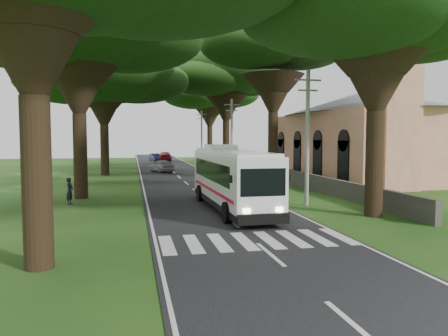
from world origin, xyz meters
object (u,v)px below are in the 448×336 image
pole_mid (232,136)px  pole_far (202,136)px  distant_car_b (155,157)px  pole_near (307,135)px  pedestrian (70,191)px  distant_car_c (165,156)px  church (363,129)px  coach_bus (231,178)px  distant_car_a (162,166)px

pole_mid → pole_far: same height
distant_car_b → pole_mid: bearing=-93.3°
pole_near → pedestrian: bearing=166.4°
pole_mid → distant_car_c: bearing=98.5°
church → coach_bus: church is taller
coach_bus → distant_car_b: bearing=90.6°
church → pole_mid: bearing=160.2°
distant_car_a → pedestrian: 24.43m
church → distant_car_c: 39.58m
distant_car_c → pedestrian: (-9.21, -47.69, 0.03)m
church → pole_far: bearing=116.8°
pole_near → distant_car_a: size_ratio=1.88×
pole_mid → coach_bus: size_ratio=0.71×
pole_mid → distant_car_c: pole_mid is taller
coach_bus → distant_car_b: size_ratio=3.00×
pole_mid → distant_car_c: 31.58m
church → pedestrian: 29.21m
pole_mid → pole_far: bearing=90.0°
coach_bus → pole_near: bearing=4.6°
church → pole_mid: church is taller
pole_far → distant_car_b: 13.23m
pole_mid → church: bearing=-19.8°
distant_car_a → distant_car_b: size_ratio=1.13×
pole_mid → distant_car_b: 31.92m
pole_mid → coach_bus: (-4.70, -20.48, -2.39)m
pole_near → coach_bus: 5.29m
church → coach_bus: bearing=-136.8°
pole_near → distant_car_a: bearing=104.3°
pole_far → distant_car_c: (-4.65, 11.05, -3.40)m
distant_car_b → distant_car_c: (1.65, -0.04, 0.13)m
pole_mid → distant_car_a: size_ratio=1.88×
pole_near → pole_mid: 20.00m
pole_near → distant_car_c: (-4.65, 51.05, -3.40)m
church → pole_near: 19.88m
coach_bus → church: bearing=42.0°
pole_mid → pole_far: 20.00m
pole_far → pole_mid: bearing=-90.0°
pole_far → distant_car_b: size_ratio=2.12×
pole_far → pedestrian: pole_far is taller
church → pole_near: size_ratio=3.00×
coach_bus → pedestrian: bearing=156.1°
pole_near → pole_mid: same height
pole_near → pole_far: same height
church → distant_car_b: size_ratio=6.35×
church → pedestrian: size_ratio=14.78×
pole_mid → pedestrian: pole_mid is taller
pole_far → church: bearing=-63.2°
pole_near → distant_car_a: pole_near is taller
pole_mid → distant_car_a: 10.17m
pedestrian → distant_car_a: bearing=-0.9°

